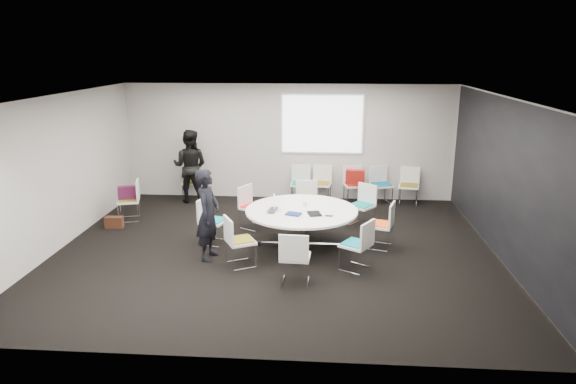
# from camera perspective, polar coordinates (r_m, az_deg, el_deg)

# --- Properties ---
(room_shell) EXTENTS (8.08, 7.08, 2.88)m
(room_shell) POSITION_cam_1_polar(r_m,az_deg,el_deg) (9.13, -0.84, 1.76)
(room_shell) COLOR black
(room_shell) RESTS_ON ground
(conference_table) EXTENTS (2.07, 2.07, 0.73)m
(conference_table) POSITION_cam_1_polar(r_m,az_deg,el_deg) (9.53, 1.50, -3.15)
(conference_table) COLOR silver
(conference_table) RESTS_ON ground
(projection_screen) EXTENTS (1.90, 0.03, 1.35)m
(projection_screen) POSITION_cam_1_polar(r_m,az_deg,el_deg) (12.42, 3.82, 7.52)
(projection_screen) COLOR white
(projection_screen) RESTS_ON room_shell
(chair_ring_a) EXTENTS (0.56, 0.57, 0.88)m
(chair_ring_a) POSITION_cam_1_polar(r_m,az_deg,el_deg) (9.71, 10.22, -4.57)
(chair_ring_a) COLOR silver
(chair_ring_a) RESTS_ON ground
(chair_ring_b) EXTENTS (0.64, 0.64, 0.88)m
(chair_ring_b) POSITION_cam_1_polar(r_m,az_deg,el_deg) (10.81, 8.17, -2.39)
(chair_ring_b) COLOR silver
(chair_ring_b) RESTS_ON ground
(chair_ring_c) EXTENTS (0.51, 0.50, 0.88)m
(chair_ring_c) POSITION_cam_1_polar(r_m,az_deg,el_deg) (10.96, 2.15, -2.00)
(chair_ring_c) COLOR silver
(chair_ring_c) RESTS_ON ground
(chair_ring_d) EXTENTS (0.62, 0.62, 0.88)m
(chair_ring_d) POSITION_cam_1_polar(r_m,az_deg,el_deg) (10.63, -3.91, -2.58)
(chair_ring_d) COLOR silver
(chair_ring_d) RESTS_ON ground
(chair_ring_e) EXTENTS (0.55, 0.56, 0.88)m
(chair_ring_e) POSITION_cam_1_polar(r_m,az_deg,el_deg) (9.88, -8.31, -4.14)
(chair_ring_e) COLOR silver
(chair_ring_e) RESTS_ON ground
(chair_ring_f) EXTENTS (0.61, 0.62, 0.88)m
(chair_ring_f) POSITION_cam_1_polar(r_m,az_deg,el_deg) (8.82, -5.34, -6.49)
(chair_ring_f) COLOR silver
(chair_ring_f) RESTS_ON ground
(chair_ring_g) EXTENTS (0.48, 0.47, 0.88)m
(chair_ring_g) POSITION_cam_1_polar(r_m,az_deg,el_deg) (8.16, 0.78, -8.33)
(chair_ring_g) COLOR silver
(chair_ring_g) RESTS_ON ground
(chair_ring_h) EXTENTS (0.62, 0.63, 0.88)m
(chair_ring_h) POSITION_cam_1_polar(r_m,az_deg,el_deg) (8.71, 7.59, -6.86)
(chair_ring_h) COLOR silver
(chair_ring_h) RESTS_ON ground
(chair_back_a) EXTENTS (0.46, 0.45, 0.88)m
(chair_back_a) POSITION_cam_1_polar(r_m,az_deg,el_deg) (12.44, 1.39, 0.15)
(chair_back_a) COLOR silver
(chair_back_a) RESTS_ON ground
(chair_back_b) EXTENTS (0.52, 0.51, 0.88)m
(chair_back_b) POSITION_cam_1_polar(r_m,az_deg,el_deg) (12.45, 3.70, 0.14)
(chair_back_b) COLOR silver
(chair_back_b) RESTS_ON ground
(chair_back_c) EXTENTS (0.54, 0.53, 0.88)m
(chair_back_c) POSITION_cam_1_polar(r_m,az_deg,el_deg) (12.44, 7.33, 0.03)
(chair_back_c) COLOR silver
(chair_back_c) RESTS_ON ground
(chair_back_d) EXTENTS (0.58, 0.57, 0.88)m
(chair_back_d) POSITION_cam_1_polar(r_m,az_deg,el_deg) (12.52, 10.27, 0.01)
(chair_back_d) COLOR silver
(chair_back_d) RESTS_ON ground
(chair_back_e) EXTENTS (0.55, 0.54, 0.88)m
(chair_back_e) POSITION_cam_1_polar(r_m,az_deg,el_deg) (12.57, 13.23, -0.09)
(chair_back_e) COLOR silver
(chair_back_e) RESTS_ON ground
(chair_spare_left) EXTENTS (0.55, 0.56, 0.88)m
(chair_spare_left) POSITION_cam_1_polar(r_m,az_deg,el_deg) (11.60, -17.16, -1.70)
(chair_spare_left) COLOR silver
(chair_spare_left) RESTS_ON ground
(chair_person_back) EXTENTS (0.46, 0.45, 0.88)m
(chair_person_back) POSITION_cam_1_polar(r_m,az_deg,el_deg) (12.83, -10.50, 0.38)
(chair_person_back) COLOR silver
(chair_person_back) RESTS_ON ground
(person_main) EXTENTS (0.45, 0.63, 1.62)m
(person_main) POSITION_cam_1_polar(r_m,az_deg,el_deg) (9.03, -8.88, -2.49)
(person_main) COLOR black
(person_main) RESTS_ON ground
(person_back) EXTENTS (0.90, 0.73, 1.76)m
(person_back) POSITION_cam_1_polar(r_m,az_deg,el_deg) (12.53, -10.82, 2.84)
(person_back) COLOR black
(person_back) RESTS_ON ground
(laptop) EXTENTS (0.28, 0.39, 0.03)m
(laptop) POSITION_cam_1_polar(r_m,az_deg,el_deg) (9.37, -1.44, -2.05)
(laptop) COLOR #333338
(laptop) RESTS_ON conference_table
(laptop_lid) EXTENTS (0.06, 0.30, 0.22)m
(laptop_lid) POSITION_cam_1_polar(r_m,az_deg,el_deg) (9.52, -1.53, -1.04)
(laptop_lid) COLOR silver
(laptop_lid) RESTS_ON conference_table
(notebook_black) EXTENTS (0.28, 0.34, 0.02)m
(notebook_black) POSITION_cam_1_polar(r_m,az_deg,el_deg) (9.20, 2.95, -2.42)
(notebook_black) COLOR black
(notebook_black) RESTS_ON conference_table
(tablet_folio) EXTENTS (0.31, 0.27, 0.03)m
(tablet_folio) POSITION_cam_1_polar(r_m,az_deg,el_deg) (9.17, 0.62, -2.45)
(tablet_folio) COLOR navy
(tablet_folio) RESTS_ON conference_table
(papers_right) EXTENTS (0.33, 0.26, 0.00)m
(papers_right) POSITION_cam_1_polar(r_m,az_deg,el_deg) (9.64, 5.52, -1.69)
(papers_right) COLOR white
(papers_right) RESTS_ON conference_table
(papers_front) EXTENTS (0.31, 0.23, 0.00)m
(papers_front) POSITION_cam_1_polar(r_m,az_deg,el_deg) (9.35, 5.29, -2.23)
(papers_front) COLOR white
(papers_front) RESTS_ON conference_table
(cup) EXTENTS (0.08, 0.08, 0.09)m
(cup) POSITION_cam_1_polar(r_m,az_deg,el_deg) (9.64, 1.89, -1.35)
(cup) COLOR white
(cup) RESTS_ON conference_table
(phone) EXTENTS (0.14, 0.08, 0.01)m
(phone) POSITION_cam_1_polar(r_m,az_deg,el_deg) (9.12, 4.57, -2.66)
(phone) COLOR black
(phone) RESTS_ON conference_table
(maroon_bag) EXTENTS (0.42, 0.24, 0.28)m
(maroon_bag) POSITION_cam_1_polar(r_m,az_deg,el_deg) (11.51, -17.37, -0.06)
(maroon_bag) COLOR #4C1434
(maroon_bag) RESTS_ON chair_spare_left
(brown_bag) EXTENTS (0.37, 0.19, 0.24)m
(brown_bag) POSITION_cam_1_polar(r_m,az_deg,el_deg) (11.25, -18.75, -3.20)
(brown_bag) COLOR #3C1E13
(brown_bag) RESTS_ON ground
(red_jacket) EXTENTS (0.46, 0.21, 0.36)m
(red_jacket) POSITION_cam_1_polar(r_m,az_deg,el_deg) (12.12, 7.47, 1.68)
(red_jacket) COLOR #9F1913
(red_jacket) RESTS_ON chair_back_c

